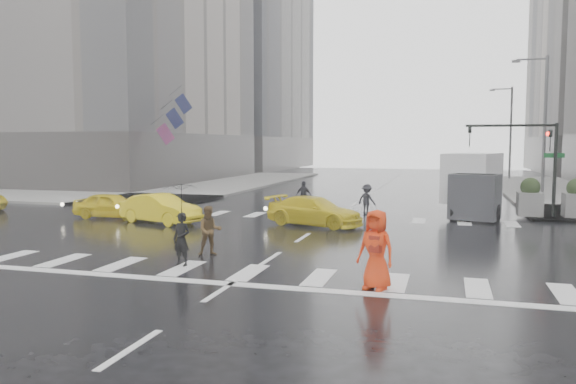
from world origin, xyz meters
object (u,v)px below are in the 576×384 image
(box_truck, at_px, (473,182))
(traffic_signal_pole, at_px, (532,151))
(pedestrian_brown, at_px, (210,231))
(taxi_mid, at_px, (161,209))
(pedestrian_orange, at_px, (376,250))
(taxi_front, at_px, (111,205))

(box_truck, bearing_deg, traffic_signal_pole, -0.56)
(pedestrian_brown, xyz_separation_m, taxi_mid, (-5.03, 6.00, -0.13))
(pedestrian_brown, relative_size, pedestrian_orange, 0.80)
(pedestrian_brown, distance_m, taxi_mid, 7.83)
(traffic_signal_pole, relative_size, taxi_mid, 1.14)
(pedestrian_brown, relative_size, box_truck, 0.27)
(traffic_signal_pole, relative_size, pedestrian_brown, 2.86)
(traffic_signal_pole, distance_m, pedestrian_orange, 15.93)
(traffic_signal_pole, height_order, taxi_front, traffic_signal_pole)
(taxi_mid, relative_size, box_truck, 0.69)
(traffic_signal_pole, distance_m, pedestrian_brown, 16.49)
(taxi_mid, bearing_deg, box_truck, -45.44)
(traffic_signal_pole, relative_size, taxi_front, 1.26)
(traffic_signal_pole, bearing_deg, taxi_mid, -159.51)
(pedestrian_orange, distance_m, box_truck, 15.83)
(pedestrian_brown, distance_m, box_truck, 15.34)
(pedestrian_orange, bearing_deg, pedestrian_brown, 175.87)
(traffic_signal_pole, distance_m, taxi_front, 20.02)
(taxi_front, bearing_deg, traffic_signal_pole, -75.95)
(traffic_signal_pole, xyz_separation_m, box_truck, (-2.56, 0.75, -1.58))
(pedestrian_orange, relative_size, taxi_mid, 0.50)
(pedestrian_orange, height_order, taxi_front, pedestrian_orange)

